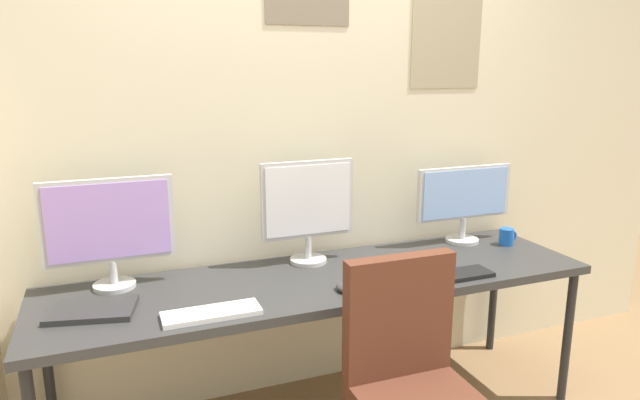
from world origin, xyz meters
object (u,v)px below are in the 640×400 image
object	(u,v)px
keyboard_left	(212,313)
keyboard_right	(456,275)
monitor_left	(109,227)
laptop_closed	(92,310)
desk	(324,286)
monitor_right	(464,198)
coffee_mug	(507,237)
monitor_center	(308,206)
computer_mouse	(343,288)

from	to	relation	value
keyboard_left	keyboard_right	size ratio (longest dim) A/B	1.11
monitor_left	laptop_closed	size ratio (longest dim) A/B	1.69
desk	monitor_right	world-z (taller)	monitor_right
desk	monitor_right	size ratio (longest dim) A/B	4.41
laptop_closed	coffee_mug	size ratio (longest dim) A/B	3.02
desk	coffee_mug	xyz separation A→B (m)	(1.09, 0.08, 0.09)
keyboard_right	monitor_left	bearing A→B (deg)	163.14
monitor_right	coffee_mug	xyz separation A→B (m)	(0.19, -0.13, -0.20)
keyboard_right	laptop_closed	xyz separation A→B (m)	(-1.55, 0.20, 0.00)
desk	laptop_closed	world-z (taller)	laptop_closed
monitor_center	desk	bearing A→B (deg)	-90.00
monitor_right	coffee_mug	distance (m)	0.31
desk	keyboard_right	size ratio (longest dim) A/B	7.41
monitor_center	keyboard_right	size ratio (longest dim) A/B	1.48
monitor_center	laptop_closed	bearing A→B (deg)	-166.01
computer_mouse	monitor_right	bearing A→B (deg)	24.52
monitor_left	laptop_closed	distance (m)	0.37
monitor_left	monitor_right	world-z (taller)	monitor_left
monitor_right	laptop_closed	xyz separation A→B (m)	(-1.89, -0.25, -0.23)
monitor_left	coffee_mug	world-z (taller)	monitor_left
laptop_closed	keyboard_left	bearing A→B (deg)	-11.85
keyboard_right	computer_mouse	xyz separation A→B (m)	(-0.55, 0.04, 0.01)
keyboard_left	monitor_center	bearing A→B (deg)	38.30
keyboard_left	computer_mouse	distance (m)	0.57
desk	keyboard_right	distance (m)	0.61
keyboard_left	computer_mouse	size ratio (longest dim) A/B	3.94
coffee_mug	keyboard_left	bearing A→B (deg)	-169.34
monitor_center	laptop_closed	world-z (taller)	monitor_center
monitor_left	coffee_mug	xyz separation A→B (m)	(1.99, -0.13, -0.23)
desk	computer_mouse	bearing A→B (deg)	-86.42
monitor_right	desk	bearing A→B (deg)	-166.73
monitor_center	keyboard_left	world-z (taller)	monitor_center
monitor_right	keyboard_left	size ratio (longest dim) A/B	1.51
computer_mouse	coffee_mug	size ratio (longest dim) A/B	0.91
laptop_closed	coffee_mug	world-z (taller)	coffee_mug
keyboard_right	desk	bearing A→B (deg)	157.67
monitor_right	computer_mouse	bearing A→B (deg)	-155.48
keyboard_left	computer_mouse	bearing A→B (deg)	3.73
computer_mouse	monitor_left	bearing A→B (deg)	156.05
monitor_left	monitor_right	distance (m)	1.80
monitor_left	coffee_mug	size ratio (longest dim) A/B	5.10
keyboard_right	computer_mouse	size ratio (longest dim) A/B	3.54
desk	coffee_mug	world-z (taller)	coffee_mug
monitor_right	laptop_closed	world-z (taller)	monitor_right
keyboard_right	computer_mouse	world-z (taller)	computer_mouse
laptop_closed	monitor_right	bearing A→B (deg)	20.12
keyboard_left	computer_mouse	world-z (taller)	computer_mouse
laptop_closed	keyboard_right	bearing A→B (deg)	5.48
monitor_left	computer_mouse	distance (m)	1.03
monitor_left	monitor_right	bearing A→B (deg)	-0.00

